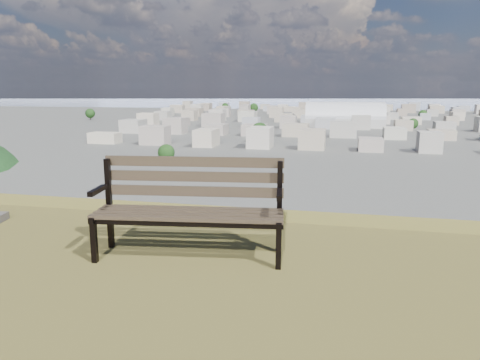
# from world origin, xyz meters

# --- Properties ---
(park_bench) EXTENTS (1.68, 0.73, 0.85)m
(park_bench) POSITION_xyz_m (-0.77, 2.84, 25.48)
(park_bench) COLOR #3E3223
(park_bench) RESTS_ON hilltop_mesa
(arena) EXTENTS (51.57, 23.27, 21.46)m
(arena) POSITION_xyz_m (-0.82, 317.85, 5.06)
(arena) COLOR #B5B4B0
(arena) RESTS_ON ground
(city_blocks) EXTENTS (395.00, 361.00, 7.00)m
(city_blocks) POSITION_xyz_m (0.00, 394.44, 3.50)
(city_blocks) COLOR beige
(city_blocks) RESTS_ON ground
(city_trees) EXTENTS (406.52, 387.20, 9.98)m
(city_trees) POSITION_xyz_m (-26.39, 319.00, 4.83)
(city_trees) COLOR #2D2216
(city_trees) RESTS_ON ground
(bay_water) EXTENTS (2400.00, 700.00, 0.12)m
(bay_water) POSITION_xyz_m (0.00, 900.00, 0.00)
(bay_water) COLOR #98A8C2
(bay_water) RESTS_ON ground
(far_hills) EXTENTS (2050.00, 340.00, 60.00)m
(far_hills) POSITION_xyz_m (-60.92, 1402.93, 25.47)
(far_hills) COLOR #A3ACCB
(far_hills) RESTS_ON ground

